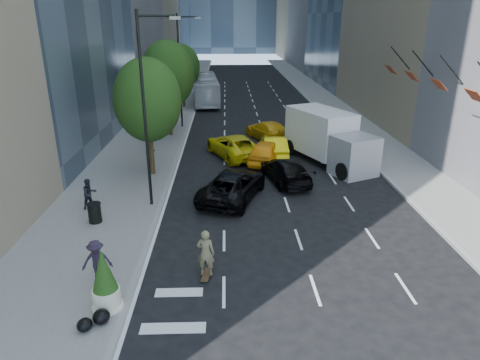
{
  "coord_description": "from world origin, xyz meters",
  "views": [
    {
      "loc": [
        -2.33,
        -17.71,
        9.76
      ],
      "look_at": [
        -1.63,
        3.74,
        1.6
      ],
      "focal_mm": 32.0,
      "sensor_mm": 36.0,
      "label": 1
    }
  ],
  "objects_px": {
    "black_sedan_lincoln": "(233,185)",
    "city_bus": "(206,89)",
    "planter_shrub": "(105,281)",
    "trash_can": "(95,213)",
    "skateboarder": "(206,256)",
    "box_truck": "(328,138)",
    "black_sedan_mercedes": "(286,171)"
  },
  "relations": [
    {
      "from": "city_bus",
      "to": "box_truck",
      "type": "distance_m",
      "value": 25.58
    },
    {
      "from": "skateboarder",
      "to": "planter_shrub",
      "type": "relative_size",
      "value": 0.85
    },
    {
      "from": "city_bus",
      "to": "trash_can",
      "type": "xyz_separation_m",
      "value": [
        -4.15,
        -33.12,
        -1.03
      ]
    },
    {
      "from": "trash_can",
      "to": "planter_shrub",
      "type": "relative_size",
      "value": 0.42
    },
    {
      "from": "box_truck",
      "to": "trash_can",
      "type": "bearing_deg",
      "value": -169.76
    },
    {
      "from": "skateboarder",
      "to": "city_bus",
      "type": "height_order",
      "value": "city_bus"
    },
    {
      "from": "black_sedan_mercedes",
      "to": "skateboarder",
      "type": "bearing_deg",
      "value": 53.19
    },
    {
      "from": "planter_shrub",
      "to": "city_bus",
      "type": "bearing_deg",
      "value": 87.42
    },
    {
      "from": "black_sedan_lincoln",
      "to": "trash_can",
      "type": "bearing_deg",
      "value": 45.11
    },
    {
      "from": "skateboarder",
      "to": "box_truck",
      "type": "relative_size",
      "value": 0.24
    },
    {
      "from": "city_bus",
      "to": "black_sedan_lincoln",
      "type": "bearing_deg",
      "value": -89.28
    },
    {
      "from": "skateboarder",
      "to": "city_bus",
      "type": "xyz_separation_m",
      "value": [
        -1.6,
        37.97,
        0.68
      ]
    },
    {
      "from": "skateboarder",
      "to": "black_sedan_mercedes",
      "type": "distance_m",
      "value": 11.53
    },
    {
      "from": "planter_shrub",
      "to": "black_sedan_lincoln",
      "type": "bearing_deg",
      "value": 65.3
    },
    {
      "from": "city_bus",
      "to": "trash_can",
      "type": "height_order",
      "value": "city_bus"
    },
    {
      "from": "black_sedan_lincoln",
      "to": "planter_shrub",
      "type": "bearing_deg",
      "value": 86.04
    },
    {
      "from": "planter_shrub",
      "to": "trash_can",
      "type": "bearing_deg",
      "value": 108.96
    },
    {
      "from": "box_truck",
      "to": "city_bus",
      "type": "bearing_deg",
      "value": 88.1
    },
    {
      "from": "black_sedan_lincoln",
      "to": "black_sedan_mercedes",
      "type": "relative_size",
      "value": 1.12
    },
    {
      "from": "black_sedan_lincoln",
      "to": "box_truck",
      "type": "xyz_separation_m",
      "value": [
        6.86,
        6.28,
        1.05
      ]
    },
    {
      "from": "trash_can",
      "to": "skateboarder",
      "type": "bearing_deg",
      "value": -40.14
    },
    {
      "from": "skateboarder",
      "to": "trash_can",
      "type": "xyz_separation_m",
      "value": [
        -5.75,
        4.85,
        -0.34
      ]
    },
    {
      "from": "black_sedan_mercedes",
      "to": "planter_shrub",
      "type": "bearing_deg",
      "value": 44.19
    },
    {
      "from": "city_bus",
      "to": "planter_shrub",
      "type": "xyz_separation_m",
      "value": [
        -1.8,
        -39.97,
        -0.41
      ]
    },
    {
      "from": "black_sedan_lincoln",
      "to": "planter_shrub",
      "type": "xyz_separation_m",
      "value": [
        -4.6,
        -10.0,
        0.45
      ]
    },
    {
      "from": "trash_can",
      "to": "black_sedan_mercedes",
      "type": "bearing_deg",
      "value": 29.04
    },
    {
      "from": "box_truck",
      "to": "planter_shrub",
      "type": "distance_m",
      "value": 19.92
    },
    {
      "from": "skateboarder",
      "to": "box_truck",
      "type": "distance_m",
      "value": 16.42
    },
    {
      "from": "black_sedan_lincoln",
      "to": "planter_shrub",
      "type": "distance_m",
      "value": 11.02
    },
    {
      "from": "black_sedan_lincoln",
      "to": "city_bus",
      "type": "height_order",
      "value": "city_bus"
    },
    {
      "from": "city_bus",
      "to": "planter_shrub",
      "type": "bearing_deg",
      "value": -97.2
    },
    {
      "from": "black_sedan_lincoln",
      "to": "box_truck",
      "type": "distance_m",
      "value": 9.36
    }
  ]
}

